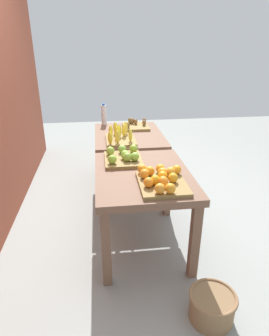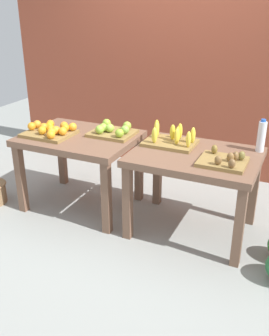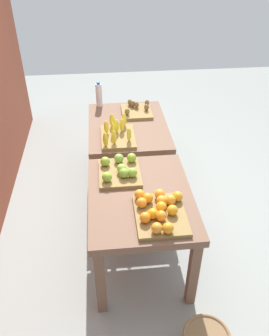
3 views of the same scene
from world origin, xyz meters
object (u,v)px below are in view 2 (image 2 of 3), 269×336
display_table_right (195,166)px  kiwi_bin (224,161)px  banana_crate (171,139)px  display_table_left (80,146)px  apple_bin (113,131)px  water_bottle (261,136)px  orange_bin (51,131)px

display_table_right → kiwi_bin: kiwi_bin is taller
banana_crate → display_table_left: bearing=-171.8°
apple_bin → display_table_right: bearing=-9.4°
banana_crate → water_bottle: size_ratio=1.59×
apple_bin → orange_bin: bearing=-155.0°
banana_crate → orange_bin: bearing=-168.2°
display_table_left → water_bottle: bearing=9.9°
display_table_right → apple_bin: (-0.84, 0.14, 0.15)m
orange_bin → apple_bin: size_ratio=1.13×
orange_bin → water_bottle: 1.87m
water_bottle → apple_bin: bearing=-173.9°
apple_bin → banana_crate: bearing=-1.4°
kiwi_bin → water_bottle: size_ratio=1.30×
kiwi_bin → water_bottle: (0.21, 0.39, 0.10)m
display_table_left → orange_bin: (-0.24, -0.10, 0.15)m
orange_bin → display_table_right: bearing=4.4°
display_table_right → orange_bin: size_ratio=2.29×
orange_bin → banana_crate: 1.12m
display_table_left → apple_bin: bearing=26.4°
display_table_left → banana_crate: banana_crate is taller
display_table_right → apple_bin: apple_bin is taller
display_table_left → apple_bin: size_ratio=2.60×
orange_bin → kiwi_bin: bearing=-0.4°
display_table_right → kiwi_bin: 0.32m
display_table_left → apple_bin: (0.28, 0.14, 0.15)m
display_table_left → display_table_right: same height
display_table_left → banana_crate: (0.86, 0.12, 0.15)m
apple_bin → water_bottle: water_bottle is taller
water_bottle → display_table_left: bearing=-170.1°
apple_bin → water_bottle: (1.31, 0.14, 0.09)m
orange_bin → kiwi_bin: 1.62m
water_bottle → banana_crate: bearing=-168.1°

